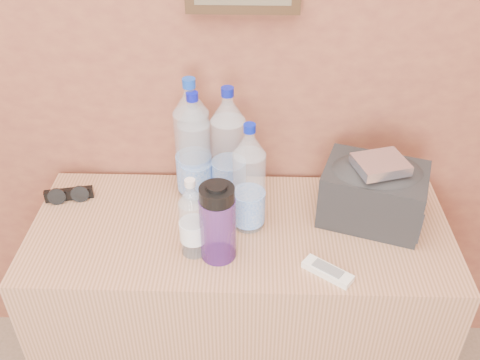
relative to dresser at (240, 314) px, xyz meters
name	(u,v)px	position (x,y,z in m)	size (l,w,h in m)	color
dresser	(240,314)	(0.00, 0.00, 0.00)	(1.19, 0.50, 0.74)	tan
pet_large_a	(193,145)	(-0.14, 0.17, 0.54)	(0.10, 0.10, 0.38)	white
pet_large_b	(195,153)	(-0.13, 0.15, 0.53)	(0.09, 0.09, 0.35)	#A9CAD8
pet_large_c	(228,152)	(-0.04, 0.14, 0.53)	(0.10, 0.10, 0.36)	silver
pet_large_d	(249,183)	(0.02, 0.01, 0.52)	(0.09, 0.09, 0.33)	#C4E8F7
pet_small	(193,221)	(-0.12, -0.10, 0.48)	(0.07, 0.07, 0.24)	white
nalgene_bottle	(218,222)	(-0.05, -0.11, 0.49)	(0.09, 0.09, 0.23)	#532485
sunglasses	(69,194)	(-0.52, 0.11, 0.39)	(0.14, 0.05, 0.04)	black
ac_remote	(328,271)	(0.23, -0.18, 0.38)	(0.13, 0.04, 0.02)	silver
toiletry_bag	(373,191)	(0.37, 0.05, 0.47)	(0.28, 0.20, 0.19)	black
foil_packet	(380,164)	(0.37, 0.03, 0.57)	(0.13, 0.11, 0.03)	silver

